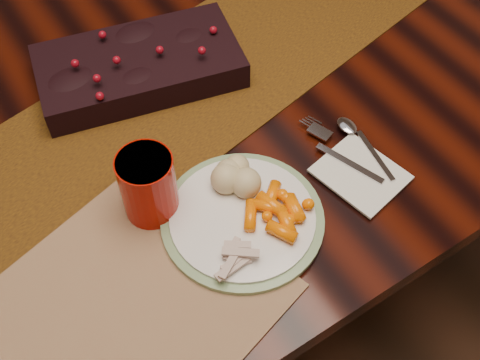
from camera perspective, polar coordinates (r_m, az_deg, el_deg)
floor at (r=1.71m, az=-3.74°, el=-9.38°), size 5.00×5.00×0.00m
dining_table at (r=1.38m, az=-4.56°, el=-2.41°), size 1.80×1.00×0.75m
table_runner at (r=1.09m, az=-4.93°, el=8.78°), size 1.56×0.62×0.00m
centerpiece at (r=1.09m, az=-9.57°, el=10.92°), size 0.38×0.26×0.07m
placemat_main at (r=0.85m, az=-12.74°, el=-13.42°), size 0.54×0.45×0.00m
dinner_plate at (r=0.90m, az=0.24°, el=-3.66°), size 0.27×0.27×0.01m
baby_carrots at (r=0.89m, az=3.68°, el=-3.21°), size 0.12×0.11×0.02m
mashed_potatoes at (r=0.91m, az=-0.06°, el=0.65°), size 0.10×0.09×0.05m
turkey_shreds at (r=0.85m, az=-0.46°, el=-7.19°), size 0.08×0.07×0.01m
napkin at (r=0.97m, az=11.35°, el=0.57°), size 0.13×0.15×0.00m
fork at (r=0.99m, az=9.64°, el=2.35°), size 0.07×0.16×0.00m
spoon at (r=1.01m, az=11.87°, el=3.18°), size 0.05×0.14×0.00m
red_cup at (r=0.89m, az=-8.70°, el=-0.52°), size 0.10×0.10×0.11m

